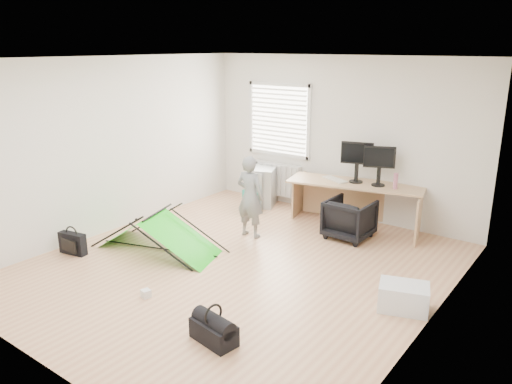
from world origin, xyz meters
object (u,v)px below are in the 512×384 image
Objects in this scene: kite at (158,231)px; storage_crate at (403,297)px; desk at (354,204)px; laptop_bag at (73,243)px; filing_cabinet at (263,186)px; duffel_bag at (214,332)px; monitor_left at (357,168)px; thermos at (396,181)px; office_chair at (349,219)px; monitor_right at (379,171)px; person at (250,197)px.

storage_crate is at bearing -10.22° from kite.
desk reaches higher than laptop_bag.
laptop_bag is at bearing -125.40° from filing_cabinet.
storage_crate is at bearing 62.77° from duffel_bag.
monitor_left is 2.05× the size of thermos.
storage_crate is 1.09× the size of duffel_bag.
desk reaches higher than kite.
office_chair is 4.07m from laptop_bag.
office_chair is 1.24× the size of storage_crate.
monitor_left is 0.37m from monitor_right.
thermos reaches higher than desk.
laptop_bag is at bearing 49.25° from person.
office_chair is 1.36× the size of duffel_bag.
storage_crate is at bearing -68.45° from monitor_left.
laptop_bag is at bearing -143.73° from monitor_left.
monitor_right is 0.72× the size of office_chair.
monitor_left is 0.94× the size of storage_crate.
person is 2.94m from duffel_bag.
office_chair is at bearing -129.04° from thermos.
monitor_left reaches higher than monitor_right.
filing_cabinet is 2.11m from office_chair.
kite is at bearing 158.48° from duffel_bag.
thermos is (0.64, 0.05, 0.49)m from desk.
desk is at bearing 40.20° from laptop_bag.
filing_cabinet is at bearing 148.27° from storage_crate.
person is (-1.44, -1.42, -0.33)m from monitor_right.
filing_cabinet is at bearing 128.69° from duffel_bag.
person is 2.36× the size of storage_crate.
person is 2.65m from laptop_bag.
monitor_right is at bearing -3.54° from desk.
filing_cabinet is at bearing 156.69° from monitor_right.
office_chair is (0.19, -0.55, -0.67)m from monitor_left.
person reaches higher than storage_crate.
thermos is 4.85m from laptop_bag.
monitor_right is (0.37, 0.02, -0.01)m from monitor_left.
duffel_bag is at bearing -82.33° from filing_cabinet.
monitor_right is 0.98× the size of duffel_bag.
duffel_bag is at bearing -100.44° from monitor_left.
filing_cabinet is 4.13m from storage_crate.
kite is 2.54m from duffel_bag.
monitor_right is 0.90× the size of storage_crate.
thermos reaches higher than kite.
person is at bearing 41.19° from kite.
desk is 0.70m from monitor_right.
office_chair is at bearing 33.71° from laptop_bag.
filing_cabinet is at bearing 73.19° from kite.
thermos is at bearing -8.61° from desk.
thermos is 0.92m from office_chair.
filing_cabinet is at bearing 165.76° from desk.
storage_crate is at bearing 161.67° from person.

